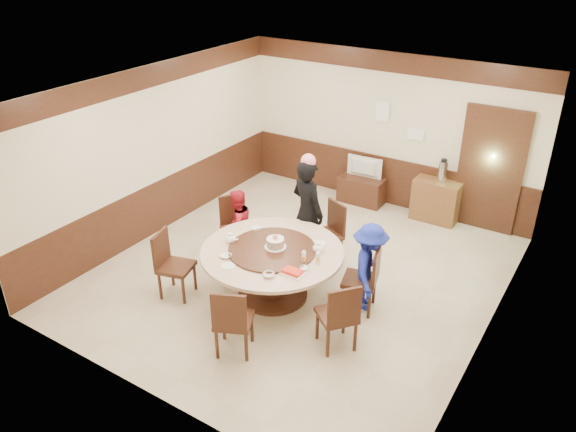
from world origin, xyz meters
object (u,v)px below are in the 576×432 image
Objects in this scene: person_standing at (307,212)px; side_cabinet at (436,201)px; shrimp_platter at (293,272)px; person_blue at (369,267)px; birthday_cake at (275,243)px; banquet_table at (272,264)px; person_red at (237,225)px; television at (363,168)px; thermos at (443,172)px; tv_stand at (362,190)px.

person_standing is 2.10× the size of side_cabinet.
person_blue is at bearing 51.11° from shrimp_platter.
shrimp_platter is (0.53, -0.40, -0.07)m from birthday_cake.
person_red is (-1.03, 0.56, 0.05)m from banquet_table.
birthday_cake is at bearing 92.02° from television.
banquet_table is 6.54× the size of shrimp_platter.
person_red reaches higher than birthday_cake.
person_blue is 3.33m from television.
thermos reaches higher than television.
person_standing is at bearing 113.99° from shrimp_platter.
person_blue is at bearing 113.92° from television.
tv_stand is 1.26× the size of television.
thermos reaches higher than side_cabinet.
birthday_cake is at bearing -108.68° from thermos.
birthday_cake reaches higher than banquet_table.
shrimp_platter is at bearing 131.19° from person_standing.
banquet_table is 1.18m from person_red.
thermos is at bearing 80.62° from shrimp_platter.
shrimp_platter is at bearing -77.59° from tv_stand.
thermos is at bearing 156.27° from person_red.
side_cabinet reaches higher than tv_stand.
tv_stand is (0.75, 2.88, -0.33)m from person_red.
birthday_cake is at bearing 77.40° from person_red.
television is at bearing 179.02° from person_red.
shrimp_platter is at bearing 99.24° from television.
person_standing is at bearing -85.38° from tv_stand.
person_blue is 1.87× the size of television.
birthday_cake is 3.64m from side_cabinet.
birthday_cake is at bearing 65.46° from banquet_table.
birthday_cake is at bearing 142.84° from shrimp_platter.
television is at bearing -178.83° from thermos.
banquet_table is 3.66m from side_cabinet.
person_standing is at bearing 133.27° from person_red.
person_red is 3.87× the size of shrimp_platter.
tv_stand is 1.62m from thermos.
banquet_table is 5.17× the size of thermos.
shrimp_platter is 0.79× the size of thermos.
person_blue reaches higher than birthday_cake.
person_standing is at bearing -118.29° from thermos.
banquet_table is 0.32m from birthday_cake.
birthday_cake is at bearing -107.90° from side_cabinet.
television is (0.00, 0.00, 0.44)m from tv_stand.
shrimp_platter is at bearing -98.62° from side_cabinet.
banquet_table is at bearing 91.60° from television.
television is (-0.19, 2.35, -0.14)m from person_standing.
side_cabinet is at bearing 72.00° from banquet_table.
person_standing reaches higher than television.
person_standing is at bearing 43.46° from person_blue.
person_standing is at bearing 95.09° from banquet_table.
person_standing is 2.48× the size of television.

